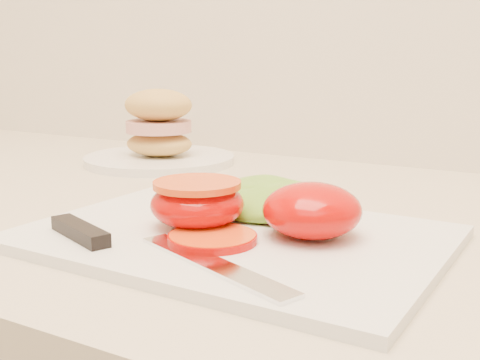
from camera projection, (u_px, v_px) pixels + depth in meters
The scene contains 7 objects.
cutting_board at pixel (234, 237), 0.53m from camera, with size 0.36×0.26×0.01m, color silver.
tomato_half_dome at pixel (312, 210), 0.51m from camera, with size 0.09×0.09×0.05m, color #BB0A00.
tomato_half_cut at pixel (197, 202), 0.54m from camera, with size 0.09×0.09×0.04m.
tomato_slice_0 at pixel (212, 238), 0.50m from camera, with size 0.07×0.07×0.01m, color #FD5F1C.
lettuce_leaf_0 at pixel (261, 198), 0.60m from camera, with size 0.14×0.09×0.03m, color #76C333.
knife at pixel (128, 243), 0.49m from camera, with size 0.26×0.08×0.01m.
sandwich_plate at pixel (159, 137), 0.91m from camera, with size 0.23×0.23×0.11m.
Camera 1 is at (-0.29, 1.12, 1.09)m, focal length 45.00 mm.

